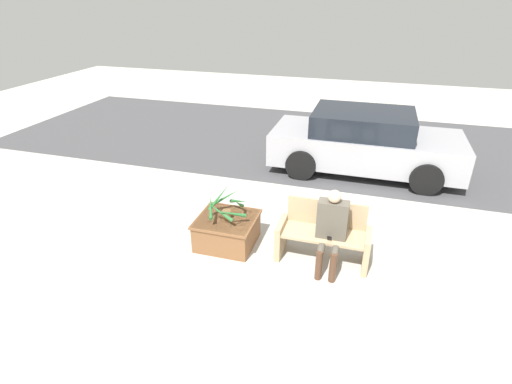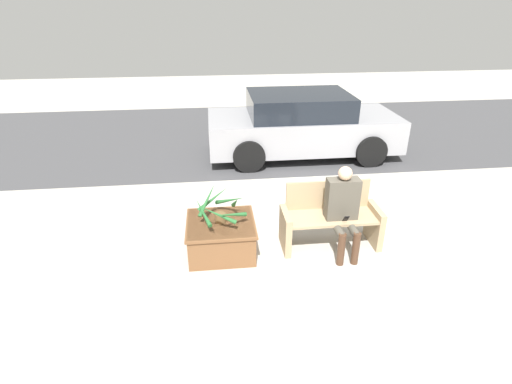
% 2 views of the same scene
% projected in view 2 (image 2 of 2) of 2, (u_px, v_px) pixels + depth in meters
% --- Properties ---
extents(ground_plane, '(30.00, 30.00, 0.00)m').
position_uv_depth(ground_plane, '(344.00, 260.00, 5.65)').
color(ground_plane, '#ADA89E').
extents(road_surface, '(20.00, 6.00, 0.01)m').
position_uv_depth(road_surface, '(277.00, 133.00, 10.92)').
color(road_surface, '#424244').
rests_on(road_surface, ground_plane).
extents(bench, '(1.43, 0.56, 0.94)m').
position_uv_depth(bench, '(330.00, 218.00, 5.85)').
color(bench, tan).
rests_on(bench, ground_plane).
extents(person_seated, '(0.46, 0.60, 1.29)m').
position_uv_depth(person_seated, '(344.00, 206.00, 5.58)').
color(person_seated, '#4C473D').
rests_on(person_seated, ground_plane).
extents(planter_box, '(0.97, 0.92, 0.49)m').
position_uv_depth(planter_box, '(221.00, 236.00, 5.72)').
color(planter_box, brown).
rests_on(planter_box, ground_plane).
extents(potted_plant, '(0.73, 0.75, 0.50)m').
position_uv_depth(potted_plant, '(220.00, 208.00, 5.52)').
color(potted_plant, brown).
rests_on(potted_plant, planter_box).
extents(parked_car, '(4.28, 1.98, 1.43)m').
position_uv_depth(parked_car, '(302.00, 125.00, 9.13)').
color(parked_car, '#99999E').
rests_on(parked_car, ground_plane).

